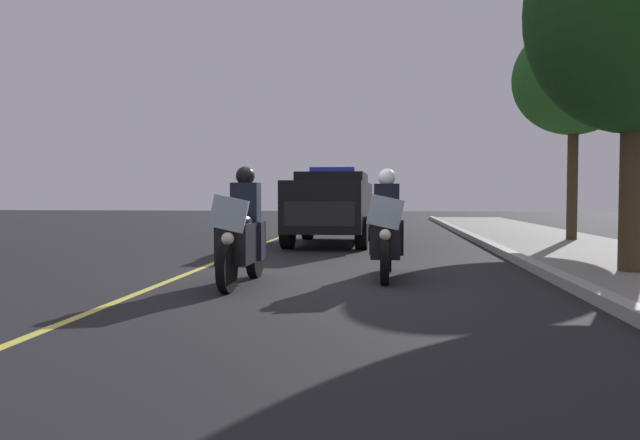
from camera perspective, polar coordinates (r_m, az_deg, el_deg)
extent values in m
plane|color=black|center=(9.33, -0.09, -5.57)|extent=(80.00, 80.00, 0.00)
cube|color=#9E9B93|center=(9.61, 21.83, -5.05)|extent=(48.00, 0.24, 0.15)
cube|color=#E0D14C|center=(9.82, -13.03, -5.21)|extent=(48.00, 0.12, 0.01)
cylinder|color=black|center=(7.88, -9.01, -4.72)|extent=(0.64, 0.14, 0.64)
cylinder|color=black|center=(9.31, -6.32, -3.61)|extent=(0.64, 0.16, 0.64)
cube|color=black|center=(8.54, -7.60, -2.14)|extent=(1.21, 0.47, 0.56)
ellipsoid|color=black|center=(8.48, -7.70, -0.14)|extent=(0.57, 0.34, 0.24)
cube|color=silver|center=(7.92, -8.83, 0.62)|extent=(0.08, 0.56, 0.53)
sphere|color=#F9F4CC|center=(7.88, -8.94, -1.80)|extent=(0.17, 0.17, 0.17)
sphere|color=red|center=(8.09, -9.65, 0.15)|extent=(0.09, 0.09, 0.09)
sphere|color=#1933F2|center=(8.00, -7.47, 0.14)|extent=(0.09, 0.09, 0.09)
cube|color=black|center=(8.74, -7.22, 1.64)|extent=(0.29, 0.41, 0.60)
cube|color=black|center=(8.66, -6.02, -2.07)|extent=(0.18, 0.14, 0.56)
cube|color=black|center=(8.76, -8.56, -2.03)|extent=(0.18, 0.14, 0.56)
sphere|color=black|center=(8.73, -7.26, 4.27)|extent=(0.28, 0.28, 0.28)
cylinder|color=black|center=(8.57, 6.32, -4.13)|extent=(0.64, 0.14, 0.64)
cylinder|color=black|center=(10.06, 6.55, -3.16)|extent=(0.64, 0.16, 0.64)
cube|color=black|center=(9.27, 6.45, -1.78)|extent=(1.21, 0.47, 0.56)
ellipsoid|color=black|center=(9.20, 6.45, 0.06)|extent=(0.57, 0.34, 0.24)
cube|color=silver|center=(8.62, 6.36, 0.77)|extent=(0.08, 0.56, 0.53)
sphere|color=#F9F4CC|center=(8.58, 6.34, -1.44)|extent=(0.17, 0.17, 0.17)
sphere|color=red|center=(8.76, 5.33, 0.34)|extent=(0.09, 0.09, 0.09)
sphere|color=#1933F2|center=(8.75, 7.43, 0.33)|extent=(0.09, 0.09, 0.09)
cube|color=black|center=(9.48, 6.50, 1.70)|extent=(0.29, 0.41, 0.60)
cube|color=black|center=(9.44, 7.69, -1.71)|extent=(0.18, 0.14, 0.56)
cube|color=black|center=(9.45, 5.26, -1.69)|extent=(0.18, 0.14, 0.56)
sphere|color=white|center=(9.46, 6.51, 4.12)|extent=(0.28, 0.28, 0.28)
cube|color=black|center=(15.67, 1.16, 1.39)|extent=(4.95, 2.04, 1.24)
cube|color=black|center=(15.97, 1.29, 3.92)|extent=(2.45, 1.81, 0.36)
cube|color=#2633D8|center=(15.78, 1.21, 4.89)|extent=(0.31, 1.21, 0.14)
cube|color=black|center=(13.29, -0.06, 0.61)|extent=(0.16, 1.62, 0.56)
cylinder|color=black|center=(14.07, 4.06, -1.25)|extent=(0.81, 0.30, 0.80)
cylinder|color=black|center=(14.30, -3.16, -1.19)|extent=(0.81, 0.30, 0.80)
cylinder|color=black|center=(17.16, 4.75, -0.60)|extent=(0.81, 0.30, 0.80)
cylinder|color=black|center=(17.35, -1.19, -0.56)|extent=(0.81, 0.30, 0.80)
cylinder|color=#42301E|center=(10.45, 28.06, 3.11)|extent=(0.39, 0.39, 2.75)
ellipsoid|color=#194216|center=(10.85, 28.35, 17.65)|extent=(3.37, 3.37, 3.87)
cylinder|color=#42301E|center=(17.28, 23.28, 3.30)|extent=(0.28, 0.28, 3.05)
ellipsoid|color=#286023|center=(17.56, 23.43, 12.51)|extent=(3.22, 3.22, 3.02)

